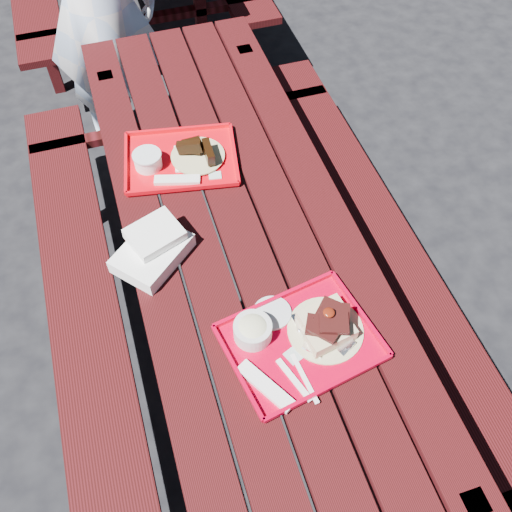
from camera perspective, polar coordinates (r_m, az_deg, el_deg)
name	(u,v)px	position (r m, az deg, el deg)	size (l,w,h in m)	color
ground	(246,340)	(2.49, -1.05, -8.42)	(60.00, 60.00, 0.00)	black
picnic_table_near	(243,266)	(2.01, -1.29, -1.04)	(1.41, 2.40, 0.75)	#3A0B0E
near_tray	(297,333)	(1.62, 4.16, -7.73)	(0.46, 0.39, 0.13)	#BC0021
far_tray	(179,159)	(2.07, -7.72, 9.61)	(0.44, 0.37, 0.07)	red
white_cloth	(153,248)	(1.80, -10.24, 0.81)	(0.28, 0.28, 0.09)	white
person	(96,3)	(2.91, -15.70, 23.19)	(0.58, 0.38, 1.59)	#C3DAFF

